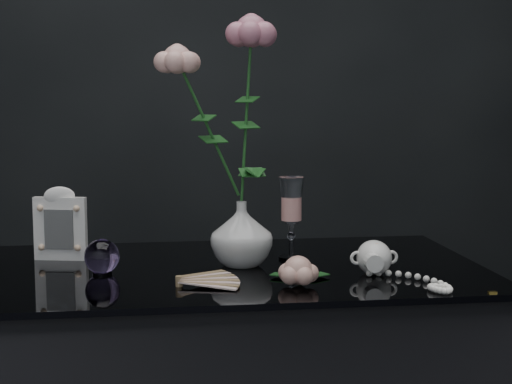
{
  "coord_description": "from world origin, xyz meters",
  "views": [
    {
      "loc": [
        -0.14,
        -1.5,
        1.11
      ],
      "look_at": [
        0.06,
        -0.01,
        0.92
      ],
      "focal_mm": 55.0,
      "sensor_mm": 36.0,
      "label": 1
    }
  ],
  "objects": [
    {
      "name": "picture_frame",
      "position": [
        -0.33,
        0.17,
        0.84
      ],
      "size": [
        0.13,
        0.11,
        0.16
      ],
      "primitive_type": null,
      "rotation": [
        0.0,
        0.0,
        -0.22
      ],
      "color": "white",
      "rests_on": "table"
    },
    {
      "name": "loose_rose",
      "position": [
        0.12,
        -0.13,
        0.79
      ],
      "size": [
        0.13,
        0.17,
        0.06
      ],
      "primitive_type": null,
      "rotation": [
        0.0,
        0.0,
        0.01
      ],
      "color": "#E4A693",
      "rests_on": "table"
    },
    {
      "name": "paperweight",
      "position": [
        -0.24,
        0.02,
        0.8
      ],
      "size": [
        0.08,
        0.08,
        0.07
      ],
      "primitive_type": null,
      "rotation": [
        0.0,
        0.0,
        0.25
      ],
      "color": "#9976C1",
      "rests_on": "table"
    },
    {
      "name": "paper_fan",
      "position": [
        -0.09,
        -0.1,
        0.77
      ],
      "size": [
        0.22,
        0.18,
        0.02
      ],
      "primitive_type": null,
      "rotation": [
        0.0,
        0.0,
        -0.01
      ],
      "color": "beige",
      "rests_on": "table"
    },
    {
      "name": "roses",
      "position": [
        0.01,
        0.06,
        1.09
      ],
      "size": [
        0.23,
        0.14,
        0.43
      ],
      "color": "#F0AB9D",
      "rests_on": "vase"
    },
    {
      "name": "vase",
      "position": [
        0.04,
        0.06,
        0.83
      ],
      "size": [
        0.17,
        0.17,
        0.13
      ],
      "primitive_type": "imported",
      "rotation": [
        0.0,
        0.0,
        0.43
      ],
      "color": "silver",
      "rests_on": "table"
    },
    {
      "name": "pearl_jar",
      "position": [
        0.29,
        -0.05,
        0.8
      ],
      "size": [
        0.24,
        0.25,
        0.07
      ],
      "primitive_type": null,
      "rotation": [
        0.0,
        0.0,
        -0.04
      ],
      "color": "white",
      "rests_on": "table"
    },
    {
      "name": "wine_glass",
      "position": [
        0.15,
        0.11,
        0.85
      ],
      "size": [
        0.07,
        0.07,
        0.18
      ],
      "primitive_type": null,
      "rotation": [
        0.0,
        0.0,
        -0.31
      ],
      "color": "white",
      "rests_on": "table"
    }
  ]
}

